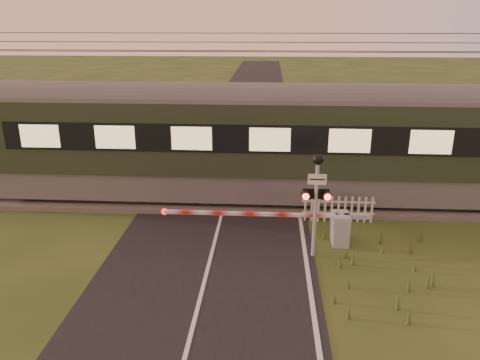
{
  "coord_description": "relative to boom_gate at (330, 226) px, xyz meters",
  "views": [
    {
      "loc": [
        1.62,
        -10.23,
        6.54
      ],
      "look_at": [
        0.76,
        3.2,
        1.91
      ],
      "focal_mm": 35.0,
      "sensor_mm": 36.0,
      "label": 1
    }
  ],
  "objects": [
    {
      "name": "picket_fence",
      "position": [
        0.48,
        1.64,
        -0.09
      ],
      "size": [
        2.46,
        0.08,
        0.91
      ],
      "color": "silver",
      "rests_on": "ground"
    },
    {
      "name": "road",
      "position": [
        -3.51,
        -3.2,
        -0.54
      ],
      "size": [
        6.0,
        140.0,
        0.03
      ],
      "color": "black",
      "rests_on": "ground"
    },
    {
      "name": "track_bed",
      "position": [
        -3.53,
        3.53,
        -0.49
      ],
      "size": [
        140.0,
        3.4,
        0.39
      ],
      "color": "#47423D",
      "rests_on": "ground"
    },
    {
      "name": "overhead_wires",
      "position": [
        -3.53,
        3.53,
        5.17
      ],
      "size": [
        120.0,
        0.62,
        0.62
      ],
      "color": "black",
      "rests_on": "ground"
    },
    {
      "name": "ground",
      "position": [
        -3.53,
        -2.97,
        -0.55
      ],
      "size": [
        160.0,
        160.0,
        0.0
      ],
      "primitive_type": "plane",
      "color": "#293D17",
      "rests_on": "ground"
    },
    {
      "name": "crossing_signal",
      "position": [
        -0.56,
        -0.89,
        1.57
      ],
      "size": [
        0.79,
        0.34,
        3.08
      ],
      "color": "gray",
      "rests_on": "ground"
    },
    {
      "name": "boom_gate",
      "position": [
        0.0,
        0.0,
        0.0
      ],
      "size": [
        6.41,
        0.75,
        1.0
      ],
      "color": "gray",
      "rests_on": "ground"
    }
  ]
}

